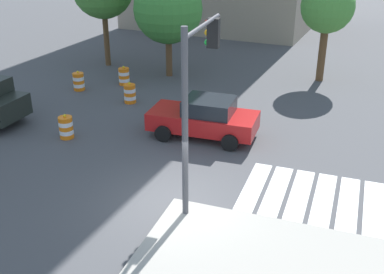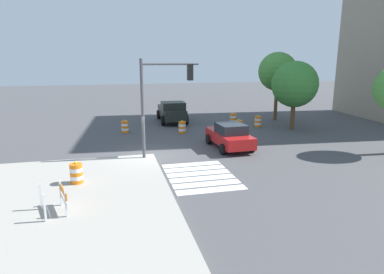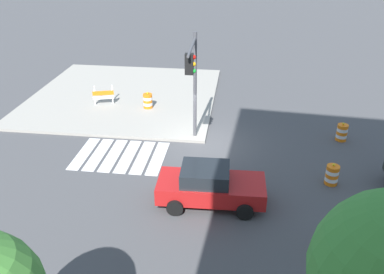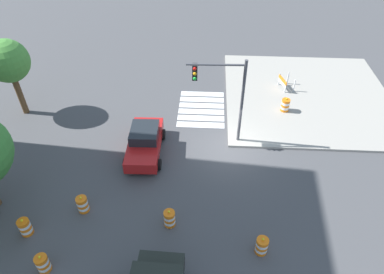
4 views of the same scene
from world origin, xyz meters
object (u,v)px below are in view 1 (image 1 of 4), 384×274
(traffic_barrel_near_corner, at_px, (79,82))
(traffic_light_pole, at_px, (197,80))
(traffic_barrel_far_curb, at_px, (124,76))
(street_tree_streetside_near, at_px, (328,7))
(sports_car, at_px, (204,118))
(traffic_barrel_median_near, at_px, (66,127))
(street_tree_streetside_far, at_px, (168,9))
(traffic_barrel_crosswalk_end, at_px, (130,94))

(traffic_barrel_near_corner, bearing_deg, traffic_light_pole, -40.28)
(traffic_barrel_far_curb, relative_size, street_tree_streetside_near, 0.19)
(traffic_light_pole, bearing_deg, sports_car, 105.46)
(traffic_barrel_median_near, xyz_separation_m, street_tree_streetside_far, (0.76, 9.05, 3.20))
(sports_car, height_order, traffic_light_pole, traffic_light_pole)
(traffic_barrel_far_curb, bearing_deg, street_tree_streetside_far, 54.21)
(sports_car, xyz_separation_m, traffic_barrel_median_near, (-5.17, -2.01, -0.36))
(traffic_barrel_far_curb, bearing_deg, traffic_barrel_median_near, -82.60)
(traffic_barrel_crosswalk_end, distance_m, traffic_light_pole, 9.67)
(traffic_barrel_near_corner, height_order, traffic_barrel_far_curb, same)
(traffic_barrel_crosswalk_end, bearing_deg, street_tree_streetside_far, 88.16)
(traffic_barrel_near_corner, distance_m, traffic_barrel_far_curb, 2.37)
(traffic_light_pole, height_order, street_tree_streetside_far, traffic_light_pole)
(sports_car, bearing_deg, traffic_barrel_median_near, -158.75)
(traffic_barrel_near_corner, height_order, traffic_light_pole, traffic_light_pole)
(traffic_barrel_crosswalk_end, distance_m, traffic_barrel_far_curb, 2.75)
(traffic_light_pole, bearing_deg, street_tree_streetside_far, 116.11)
(traffic_barrel_median_near, bearing_deg, traffic_barrel_near_corner, 117.07)
(traffic_barrel_crosswalk_end, bearing_deg, traffic_barrel_median_near, -97.80)
(traffic_light_pole, relative_size, street_tree_streetside_far, 1.00)
(traffic_light_pole, distance_m, street_tree_streetside_far, 12.83)
(traffic_barrel_crosswalk_end, xyz_separation_m, traffic_light_pole, (5.79, -6.93, 3.46))
(traffic_barrel_near_corner, height_order, street_tree_streetside_near, street_tree_streetside_near)
(traffic_barrel_near_corner, relative_size, traffic_barrel_median_near, 1.00)
(traffic_barrel_median_near, relative_size, street_tree_streetside_far, 0.19)
(traffic_light_pole, bearing_deg, traffic_barrel_median_near, 158.91)
(sports_car, distance_m, traffic_barrel_crosswalk_end, 5.19)
(traffic_barrel_near_corner, height_order, street_tree_streetside_far, street_tree_streetside_far)
(traffic_barrel_far_curb, xyz_separation_m, traffic_light_pole, (7.28, -9.25, 3.46))
(traffic_barrel_crosswalk_end, xyz_separation_m, street_tree_streetside_far, (0.15, 4.59, 3.20))
(traffic_barrel_crosswalk_end, relative_size, street_tree_streetside_near, 0.19)
(traffic_barrel_median_near, relative_size, traffic_light_pole, 0.19)
(sports_car, xyz_separation_m, traffic_barrel_crosswalk_end, (-4.55, 2.45, -0.36))
(traffic_light_pole, xyz_separation_m, street_tree_streetside_near, (2.36, 13.47, -0.01))
(traffic_barrel_crosswalk_end, height_order, street_tree_streetside_near, street_tree_streetside_near)
(traffic_barrel_crosswalk_end, bearing_deg, street_tree_streetside_near, 38.74)
(traffic_barrel_near_corner, relative_size, street_tree_streetside_far, 0.19)
(traffic_barrel_near_corner, xyz_separation_m, street_tree_streetside_near, (11.43, 5.78, 3.45))
(traffic_light_pole, bearing_deg, traffic_barrel_far_curb, 128.23)
(traffic_barrel_near_corner, xyz_separation_m, traffic_barrel_crosswalk_end, (3.28, -0.76, 0.00))
(street_tree_streetside_near, bearing_deg, traffic_barrel_near_corner, -153.16)
(traffic_barrel_far_curb, bearing_deg, traffic_barrel_near_corner, -138.91)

